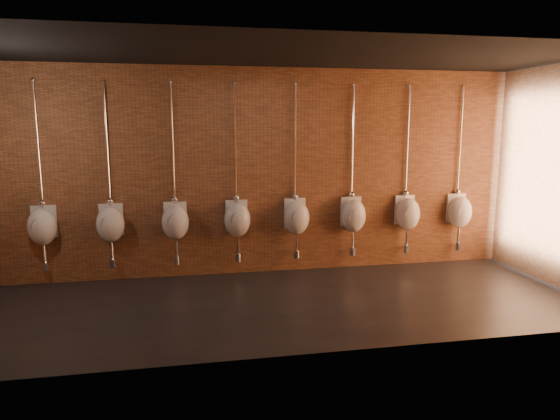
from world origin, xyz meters
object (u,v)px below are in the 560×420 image
(urinal_4, at_px, (237,219))
(urinal_7, at_px, (407,213))
(urinal_3, at_px, (175,221))
(urinal_5, at_px, (296,217))
(urinal_2, at_px, (110,223))
(urinal_1, at_px, (42,226))
(urinal_8, at_px, (459,211))
(urinal_6, at_px, (353,215))

(urinal_4, xyz_separation_m, urinal_7, (2.81, 0.00, 0.00))
(urinal_3, height_order, urinal_4, same)
(urinal_5, distance_m, urinal_7, 1.87)
(urinal_3, distance_m, urinal_5, 1.87)
(urinal_2, bearing_deg, urinal_1, 180.00)
(urinal_2, height_order, urinal_5, same)
(urinal_7, distance_m, urinal_8, 0.94)
(urinal_4, distance_m, urinal_7, 2.81)
(urinal_4, xyz_separation_m, urinal_8, (3.74, 0.00, 0.00))
(urinal_1, relative_size, urinal_2, 1.00)
(urinal_3, bearing_deg, urinal_4, 0.00)
(urinal_3, xyz_separation_m, urinal_5, (1.87, 0.00, 0.00))
(urinal_4, distance_m, urinal_5, 0.94)
(urinal_5, height_order, urinal_8, same)
(urinal_6, bearing_deg, urinal_3, 180.00)
(urinal_6, bearing_deg, urinal_7, 0.00)
(urinal_1, height_order, urinal_2, same)
(urinal_1, height_order, urinal_3, same)
(urinal_2, distance_m, urinal_7, 4.68)
(urinal_2, height_order, urinal_3, same)
(urinal_1, relative_size, urinal_8, 1.00)
(urinal_4, distance_m, urinal_6, 1.87)
(urinal_3, xyz_separation_m, urinal_4, (0.94, 0.00, 0.00))
(urinal_1, bearing_deg, urinal_2, 0.00)
(urinal_2, height_order, urinal_7, same)
(urinal_5, bearing_deg, urinal_2, 180.00)
(urinal_1, xyz_separation_m, urinal_4, (2.81, 0.00, 0.00))
(urinal_4, xyz_separation_m, urinal_5, (0.94, 0.00, 0.00))
(urinal_2, xyz_separation_m, urinal_4, (1.87, 0.00, 0.00))
(urinal_5, relative_size, urinal_7, 1.00)
(urinal_1, distance_m, urinal_7, 5.62)
(urinal_1, relative_size, urinal_5, 1.00)
(urinal_1, height_order, urinal_8, same)
(urinal_7, bearing_deg, urinal_8, 0.00)
(urinal_1, xyz_separation_m, urinal_7, (5.62, 0.00, 0.00))
(urinal_4, distance_m, urinal_8, 3.74)
(urinal_1, xyz_separation_m, urinal_3, (1.87, 0.00, 0.00))
(urinal_3, xyz_separation_m, urinal_8, (4.68, 0.00, 0.00))
(urinal_1, height_order, urinal_4, same)
(urinal_3, bearing_deg, urinal_2, 180.00)
(urinal_5, bearing_deg, urinal_6, 0.00)
(urinal_8, bearing_deg, urinal_4, 180.00)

